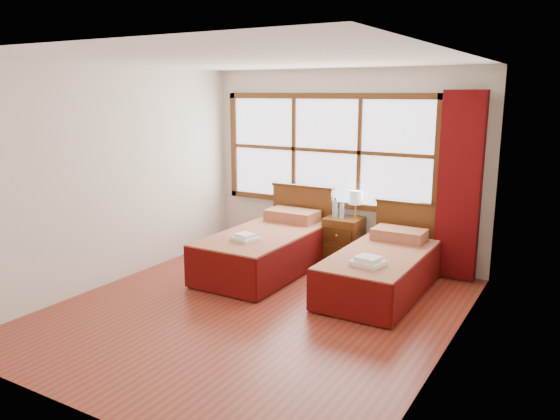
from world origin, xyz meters
The scene contains 15 objects.
floor centered at (0.00, 0.00, 0.00)m, with size 4.50×4.50×0.00m, color maroon.
ceiling centered at (0.00, 0.00, 2.60)m, with size 4.50×4.50×0.00m, color white.
wall_back centered at (0.00, 2.25, 1.30)m, with size 4.00×4.00×0.00m, color silver.
wall_left centered at (-2.00, 0.00, 1.30)m, with size 4.50×4.50×0.00m, color silver.
wall_right centered at (2.00, 0.00, 1.30)m, with size 4.50×4.50×0.00m, color silver.
window centered at (-0.25, 2.21, 1.50)m, with size 3.16×0.06×1.56m.
curtain centered at (1.60, 2.11, 1.17)m, with size 0.50×0.16×2.30m, color #5C090A.
bed_left centered at (-0.58, 1.20, 0.31)m, with size 1.03×2.05×1.00m.
bed_right centered at (0.98, 1.20, 0.28)m, with size 0.95×1.97×0.91m.
nightstand centered at (0.14, 1.99, 0.32)m, with size 0.47×0.47×0.63m.
towels_left centered at (-0.57, 0.67, 0.57)m, with size 0.33×0.31×0.08m.
towels_right centered at (1.02, 0.65, 0.53)m, with size 0.36×0.32×0.09m.
lamp centered at (0.25, 2.14, 0.89)m, with size 0.19×0.19×0.36m.
bottle_near centered at (0.01, 1.98, 0.76)m, with size 0.07×0.07×0.27m.
bottle_far centered at (0.13, 1.94, 0.73)m, with size 0.06×0.06×0.22m.
Camera 1 is at (3.02, -4.61, 2.29)m, focal length 35.00 mm.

